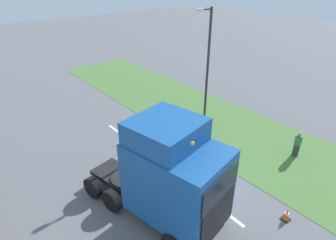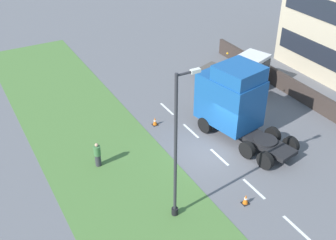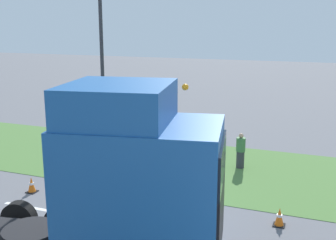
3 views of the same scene
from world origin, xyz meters
TOP-DOWN VIEW (x-y plane):
  - ground_plane at (0.00, 0.00)m, footprint 120.00×120.00m
  - grass_verge at (-6.00, 0.00)m, footprint 7.00×44.00m
  - lane_markings at (0.00, -0.70)m, footprint 0.16×14.60m
  - lorry_cab at (2.12, 1.14)m, footprint 3.81×7.00m
  - lamp_post at (-4.58, -3.45)m, footprint 1.29×0.33m
  - pedestrian at (-6.53, 2.07)m, footprint 0.39×0.39m
  - traffic_cone_lead at (-1.70, 4.28)m, footprint 0.36×0.36m
  - traffic_cone_trailing at (-1.11, -4.56)m, footprint 0.36×0.36m

SIDE VIEW (x-z plane):
  - ground_plane at x=0.00m, z-range 0.00..0.00m
  - lane_markings at x=0.00m, z-range 0.00..0.00m
  - grass_verge at x=-6.00m, z-range 0.00..0.01m
  - traffic_cone_lead at x=-1.70m, z-range -0.01..0.57m
  - traffic_cone_trailing at x=-1.11m, z-range -0.01..0.57m
  - pedestrian at x=-6.53m, z-range -0.02..1.52m
  - lorry_cab at x=2.12m, z-range -0.06..4.83m
  - lamp_post at x=-4.58m, z-range -0.29..7.48m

